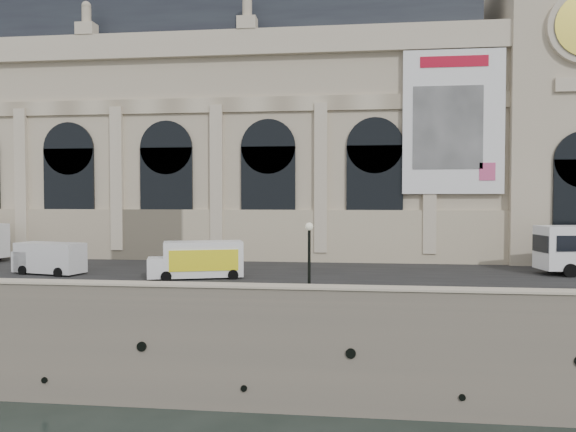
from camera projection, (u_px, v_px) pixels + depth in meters
The scene contains 9 objects.
ground at pixel (110, 406), 32.75m from camera, with size 260.00×260.00×0.00m, color black.
quay at pixel (236, 273), 67.38m from camera, with size 160.00×70.00×6.00m, color #7A6E5E.
street at pixel (182, 272), 46.44m from camera, with size 160.00×24.00×0.06m, color #2D2D2D.
parapet at pixel (113, 292), 33.12m from camera, with size 160.00×1.40×1.21m.
museum at pixel (176, 131), 63.40m from camera, with size 69.00×18.70×29.10m.
clock_pavilion at pixel (556, 84), 55.61m from camera, with size 13.00×14.72×36.70m.
van_c at pixel (47, 258), 44.98m from camera, with size 6.08×3.41×2.56m.
box_truck at pixel (198, 260), 42.54m from camera, with size 7.40×4.25×2.84m.
lamp_right at pixel (309, 262), 33.41m from camera, with size 0.48×0.48×4.71m.
Camera 1 is at (14.20, -30.88, 12.26)m, focal length 35.00 mm.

